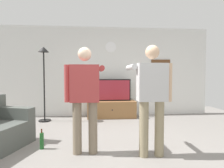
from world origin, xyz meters
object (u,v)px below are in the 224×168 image
(tv_stand, at_px, (112,109))
(person_standing_nearer_lamp, at_px, (85,93))
(beverage_bottle, at_px, (42,141))
(wall_clock, at_px, (111,47))
(floor_lamp, at_px, (44,68))
(television, at_px, (111,90))
(framed_picture, at_px, (161,69))
(person_standing_nearer_couch, at_px, (152,93))

(tv_stand, xyz_separation_m, person_standing_nearer_lamp, (-0.62, -2.49, 0.71))
(person_standing_nearer_lamp, bearing_deg, tv_stand, 75.92)
(beverage_bottle, bearing_deg, wall_clock, 61.86)
(tv_stand, bearing_deg, floor_lamp, -171.08)
(person_standing_nearer_lamp, relative_size, beverage_bottle, 4.89)
(floor_lamp, xyz_separation_m, beverage_bottle, (0.48, -1.97, -1.29))
(television, height_order, wall_clock, wall_clock)
(floor_lamp, bearing_deg, wall_clock, 17.47)
(framed_picture, relative_size, beverage_bottle, 1.79)
(tv_stand, bearing_deg, beverage_bottle, -121.11)
(wall_clock, bearing_deg, television, -90.00)
(framed_picture, bearing_deg, wall_clock, -179.82)
(television, distance_m, person_standing_nearer_couch, 2.75)
(person_standing_nearer_lamp, bearing_deg, wall_clock, 77.34)
(television, height_order, person_standing_nearer_lamp, person_standing_nearer_lamp)
(tv_stand, xyz_separation_m, beverage_bottle, (-1.36, -2.26, -0.10))
(tv_stand, xyz_separation_m, wall_clock, (-0.00, 0.29, 1.85))
(person_standing_nearer_lamp, distance_m, beverage_bottle, 1.12)
(tv_stand, xyz_separation_m, framed_picture, (1.57, 0.30, 1.18))
(tv_stand, height_order, television, television)
(wall_clock, xyz_separation_m, framed_picture, (1.57, 0.00, -0.68))
(wall_clock, bearing_deg, framed_picture, 0.18)
(floor_lamp, relative_size, beverage_bottle, 5.84)
(tv_stand, xyz_separation_m, television, (-0.00, 0.05, 0.56))
(television, bearing_deg, person_standing_nearer_couch, -81.77)
(wall_clock, relative_size, person_standing_nearer_couch, 0.19)
(beverage_bottle, bearing_deg, floor_lamp, 103.59)
(wall_clock, relative_size, floor_lamp, 0.16)
(floor_lamp, height_order, person_standing_nearer_couch, floor_lamp)
(television, distance_m, person_standing_nearer_lamp, 2.61)
(television, relative_size, wall_clock, 3.55)
(television, height_order, person_standing_nearer_couch, person_standing_nearer_couch)
(framed_picture, bearing_deg, beverage_bottle, -138.93)
(framed_picture, xyz_separation_m, floor_lamp, (-3.41, -0.58, 0.01))
(floor_lamp, bearing_deg, television, 10.32)
(television, relative_size, floor_lamp, 0.57)
(person_standing_nearer_couch, bearing_deg, beverage_bottle, 166.72)
(wall_clock, distance_m, framed_picture, 1.71)
(television, bearing_deg, beverage_bottle, -120.60)
(framed_picture, distance_m, floor_lamp, 3.45)
(beverage_bottle, bearing_deg, framed_picture, 41.07)
(floor_lamp, height_order, beverage_bottle, floor_lamp)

